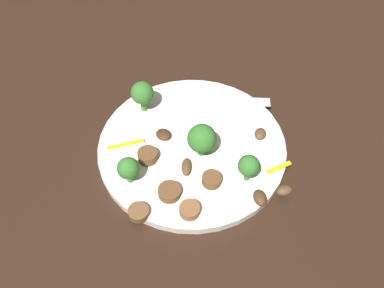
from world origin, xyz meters
TOP-DOWN VIEW (x-y plane):
  - ground_plane at (0.00, 0.00)m, footprint 1.40×1.40m
  - plate at (0.00, 0.00)m, footprint 0.29×0.29m
  - fork at (0.08, 0.07)m, footprint 0.17×0.07m
  - broccoli_floret_0 at (-0.06, 0.09)m, footprint 0.04×0.04m
  - broccoli_floret_1 at (0.06, -0.08)m, footprint 0.03×0.03m
  - broccoli_floret_2 at (-0.10, -0.04)m, footprint 0.03×0.03m
  - broccoli_floret_3 at (0.01, -0.02)m, footprint 0.04×0.04m
  - sausage_slice_0 at (0.01, -0.07)m, footprint 0.04×0.04m
  - sausage_slice_1 at (-0.10, -0.10)m, footprint 0.03×0.03m
  - sausage_slice_2 at (-0.07, -0.01)m, footprint 0.04×0.04m
  - sausage_slice_3 at (-0.05, -0.08)m, footprint 0.04×0.04m
  - sausage_slice_4 at (-0.03, -0.11)m, footprint 0.03×0.03m
  - mushroom_0 at (0.11, -0.01)m, footprint 0.03×0.03m
  - mushroom_1 at (-0.02, -0.04)m, footprint 0.02×0.03m
  - mushroom_2 at (-0.04, 0.03)m, footprint 0.03×0.03m
  - mushroom_3 at (0.10, -0.12)m, footprint 0.02×0.02m
  - mushroom_4 at (0.06, -0.12)m, footprint 0.02×0.03m
  - pepper_strip_0 at (-0.10, 0.02)m, footprint 0.06×0.00m
  - pepper_strip_1 at (0.11, -0.08)m, footprint 0.04×0.01m

SIDE VIEW (x-z plane):
  - ground_plane at x=0.00m, z-range 0.00..0.00m
  - plate at x=0.00m, z-range 0.00..0.01m
  - pepper_strip_1 at x=0.11m, z-range 0.01..0.02m
  - fork at x=0.08m, z-range 0.01..0.02m
  - pepper_strip_0 at x=-0.10m, z-range 0.01..0.02m
  - mushroom_2 at x=-0.04m, z-range 0.01..0.02m
  - sausage_slice_1 at x=-0.10m, z-range 0.01..0.02m
  - mushroom_1 at x=-0.02m, z-range 0.01..0.02m
  - sausage_slice_3 at x=-0.05m, z-range 0.01..0.03m
  - mushroom_0 at x=0.11m, z-range 0.01..0.03m
  - sausage_slice_4 at x=-0.03m, z-range 0.01..0.03m
  - sausage_slice_0 at x=0.01m, z-range 0.01..0.03m
  - mushroom_4 at x=0.06m, z-range 0.01..0.03m
  - mushroom_3 at x=0.10m, z-range 0.01..0.03m
  - sausage_slice_2 at x=-0.07m, z-range 0.01..0.03m
  - broccoli_floret_2 at x=-0.10m, z-range 0.02..0.06m
  - broccoli_floret_1 at x=0.06m, z-range 0.02..0.07m
  - broccoli_floret_3 at x=0.01m, z-range 0.02..0.07m
  - broccoli_floret_0 at x=-0.06m, z-range 0.02..0.08m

